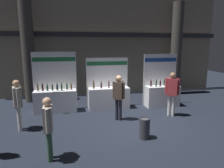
% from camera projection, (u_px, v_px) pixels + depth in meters
% --- Properties ---
extents(ground_plane, '(27.36, 27.36, 0.00)m').
position_uv_depth(ground_plane, '(129.00, 125.00, 7.35)').
color(ground_plane, black).
extents(hall_colonnade, '(13.68, 1.36, 6.24)m').
position_uv_depth(hall_colonnade, '(105.00, 42.00, 11.44)').
color(hall_colonnade, gray).
rests_on(hall_colonnade, ground_plane).
extents(exhibitor_booth_0, '(1.86, 0.73, 2.58)m').
position_uv_depth(exhibitor_booth_0, '(56.00, 98.00, 8.72)').
color(exhibitor_booth_0, white).
rests_on(exhibitor_booth_0, ground_plane).
extents(exhibitor_booth_1, '(1.94, 0.66, 2.29)m').
position_uv_depth(exhibitor_booth_1, '(109.00, 96.00, 9.19)').
color(exhibitor_booth_1, white).
rests_on(exhibitor_booth_1, ground_plane).
extents(exhibitor_booth_2, '(1.64, 0.66, 2.45)m').
position_uv_depth(exhibitor_booth_2, '(162.00, 93.00, 9.53)').
color(exhibitor_booth_2, white).
rests_on(exhibitor_booth_2, ground_plane).
extents(trash_bin, '(0.33, 0.33, 0.65)m').
position_uv_depth(trash_bin, '(144.00, 128.00, 6.23)').
color(trash_bin, '#38383D').
rests_on(trash_bin, ground_plane).
extents(visitor_1, '(0.36, 0.54, 1.74)m').
position_uv_depth(visitor_1, '(18.00, 100.00, 6.70)').
color(visitor_1, silver).
rests_on(visitor_1, ground_plane).
extents(visitor_2, '(0.49, 0.44, 1.80)m').
position_uv_depth(visitor_2, '(172.00, 90.00, 8.09)').
color(visitor_2, silver).
rests_on(visitor_2, ground_plane).
extents(visitor_4, '(0.22, 0.55, 1.64)m').
position_uv_depth(visitor_4, '(48.00, 124.00, 4.93)').
color(visitor_4, '#33563D').
rests_on(visitor_4, ground_plane).
extents(visitor_5, '(0.42, 0.39, 1.75)m').
position_uv_depth(visitor_5, '(119.00, 94.00, 7.63)').
color(visitor_5, '#23232D').
rests_on(visitor_5, ground_plane).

